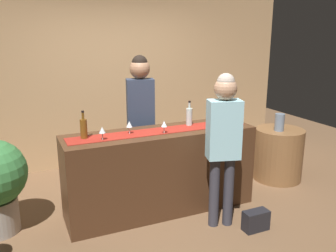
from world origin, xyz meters
name	(u,v)px	position (x,y,z in m)	size (l,w,h in m)	color
ground_plane	(161,209)	(0.00, 0.00, 0.00)	(10.00, 10.00, 0.00)	brown
back_wall	(114,72)	(0.00, 1.90, 1.45)	(6.00, 0.12, 2.90)	tan
bar_counter	(161,171)	(0.00, 0.00, 0.49)	(2.22, 0.60, 0.97)	#472B19
counter_runner_cloth	(160,131)	(0.00, 0.00, 0.98)	(2.11, 0.28, 0.01)	maroon
wine_bottle_clear	(189,116)	(0.41, 0.09, 1.09)	(0.07, 0.07, 0.30)	#B2C6C1
wine_bottle_amber	(84,128)	(-0.85, 0.06, 1.09)	(0.07, 0.07, 0.30)	brown
wine_bottle_green	(217,116)	(0.72, -0.04, 1.09)	(0.07, 0.07, 0.30)	#194723
wine_glass_near_customer	(129,125)	(-0.36, 0.03, 1.08)	(0.07, 0.07, 0.14)	silver
wine_glass_mid_counter	(164,124)	(0.00, -0.11, 1.08)	(0.07, 0.07, 0.14)	silver
wine_glass_far_end	(102,131)	(-0.69, -0.08, 1.08)	(0.07, 0.07, 0.14)	silver
bartender	(141,109)	(-0.03, 0.58, 1.13)	(0.38, 0.27, 1.80)	#26262B
customer_sipping	(224,135)	(0.46, -0.60, 1.03)	(0.38, 0.29, 1.67)	#33333D
round_side_table	(278,154)	(1.91, 0.17, 0.37)	(0.68, 0.68, 0.74)	brown
vase_on_side_table	(280,122)	(1.84, 0.12, 0.86)	(0.13, 0.13, 0.24)	slate
handbag	(256,220)	(0.75, -0.85, 0.11)	(0.28, 0.14, 0.22)	black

